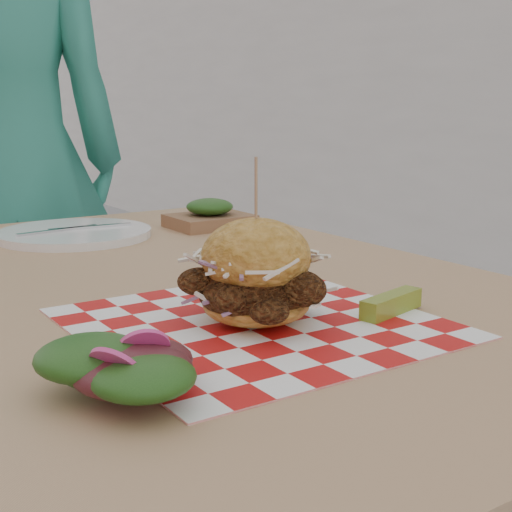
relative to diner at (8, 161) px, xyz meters
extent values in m
imported|color=teal|center=(0.00, 0.00, 0.00)|extent=(0.69, 0.53, 1.68)
cube|color=tan|center=(-0.06, -1.02, -0.11)|extent=(0.80, 1.20, 0.04)
cylinder|color=#333338|center=(0.28, -0.48, -0.49)|extent=(0.05, 0.05, 0.71)
cube|color=tan|center=(-0.06, -0.16, -0.39)|extent=(0.53, 0.53, 0.04)
cylinder|color=#333338|center=(0.17, -0.27, -0.63)|extent=(0.03, 0.03, 0.43)
cylinder|color=#333338|center=(0.05, 0.07, -0.63)|extent=(0.03, 0.03, 0.43)
cube|color=red|center=(-0.07, -1.24, -0.09)|extent=(0.36, 0.36, 0.00)
ellipsoid|color=gold|center=(-0.07, -1.24, -0.07)|extent=(0.12, 0.12, 0.04)
ellipsoid|color=brown|center=(-0.07, -1.24, -0.05)|extent=(0.13, 0.12, 0.06)
ellipsoid|color=gold|center=(-0.07, -1.24, -0.02)|extent=(0.12, 0.12, 0.08)
cylinder|color=tan|center=(-0.07, -1.24, 0.04)|extent=(0.00, 0.00, 0.09)
cube|color=olive|center=(0.07, -1.30, -0.08)|extent=(0.10, 0.04, 0.02)
ellipsoid|color=#3F1419|center=(-0.23, -1.36, -0.08)|extent=(0.08, 0.08, 0.03)
ellipsoid|color=#1A4313|center=(-0.25, -1.33, -0.08)|extent=(0.08, 0.08, 0.03)
ellipsoid|color=#1A4313|center=(-0.28, -1.34, -0.08)|extent=(0.08, 0.08, 0.03)
ellipsoid|color=#3F1419|center=(-0.28, -1.38, -0.08)|extent=(0.08, 0.08, 0.03)
ellipsoid|color=#1A4313|center=(-0.25, -1.39, -0.08)|extent=(0.08, 0.08, 0.03)
cylinder|color=#DB3D8B|center=(-0.25, -1.34, -0.06)|extent=(0.05, 0.05, 0.04)
cylinder|color=white|center=(-0.06, -0.64, -0.08)|extent=(0.27, 0.27, 0.01)
cube|color=silver|center=(-0.09, -0.64, -0.08)|extent=(0.15, 0.03, 0.00)
cube|color=silver|center=(-0.03, -0.64, -0.08)|extent=(0.15, 0.03, 0.00)
cube|color=brown|center=(0.20, -0.68, -0.08)|extent=(0.15, 0.12, 0.02)
ellipsoid|color=#1A4313|center=(0.20, -0.68, -0.05)|extent=(0.09, 0.09, 0.03)
camera|label=1|loc=(-0.48, -1.86, 0.14)|focal=50.00mm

